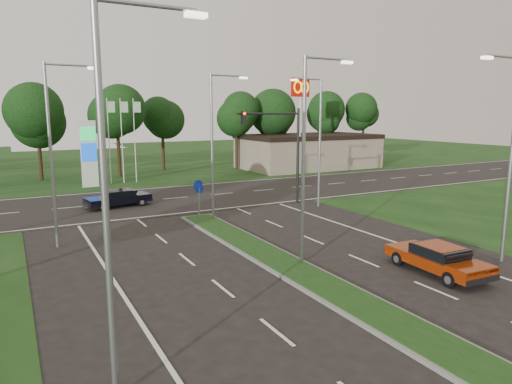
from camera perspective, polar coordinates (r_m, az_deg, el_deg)
name	(u,v)px	position (r m, az deg, el deg)	size (l,w,h in m)	color
ground	(385,321)	(15.87, 15.86, -15.23)	(160.00, 160.00, 0.00)	black
verge_far	(96,162)	(66.28, -19.41, 3.52)	(160.00, 50.00, 0.02)	black
cross_road	(163,199)	(36.26, -11.51, -0.91)	(160.00, 12.00, 0.02)	black
median_kerb	(313,280)	(18.66, 7.15, -10.84)	(2.00, 26.00, 0.12)	slate
commercial_building	(308,151)	(56.49, 6.54, 5.05)	(16.00, 9.00, 4.00)	gray
streetlight_median_near	(307,150)	(19.74, 6.45, 5.28)	(2.53, 0.22, 9.00)	gray
streetlight_median_far	(215,139)	(28.51, -5.16, 6.68)	(2.53, 0.22, 9.00)	gray
streetlight_left_near	(114,184)	(10.45, -17.36, 0.90)	(2.53, 0.22, 9.00)	gray
streetlight_left_far	(55,145)	(24.28, -23.86, 5.34)	(2.53, 0.22, 9.00)	gray
streetlight_right_far	(318,136)	(32.39, 7.71, 7.00)	(2.53, 0.22, 9.00)	gray
streetlight_right_near	(509,149)	(22.64, 29.09, 4.68)	(2.53, 0.22, 9.00)	gray
traffic_signal	(283,141)	(33.17, 3.38, 6.40)	(5.10, 0.42, 7.00)	black
median_signs	(199,192)	(28.88, -7.20, -0.05)	(1.16, 1.76, 2.38)	gray
gas_pylon	(91,152)	(43.81, -19.91, 4.74)	(5.80, 1.26, 8.00)	silver
mcdonalds_sign	(300,101)	(50.73, 5.54, 11.31)	(2.20, 0.47, 10.40)	silver
treeline_far	(117,111)	(51.14, -16.98, 9.63)	(6.00, 6.00, 9.90)	black
red_sedan	(438,258)	(20.67, 21.76, -7.68)	(2.06, 4.51, 1.21)	maroon
navy_sedan	(118,198)	(34.04, -16.82, -0.71)	(4.62, 2.44, 1.21)	black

